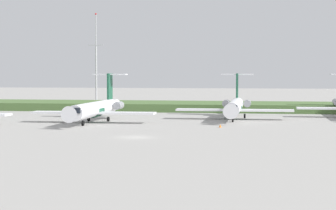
# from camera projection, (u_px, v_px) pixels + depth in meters

# --- Properties ---
(ground_plane) EXTENTS (500.00, 500.00, 0.00)m
(ground_plane) POSITION_uv_depth(u_px,v_px,m) (168.00, 121.00, 114.14)
(ground_plane) COLOR #9E9B96
(grass_berm) EXTENTS (320.00, 20.00, 1.88)m
(grass_berm) POSITION_uv_depth(u_px,v_px,m) (189.00, 106.00, 146.93)
(grass_berm) COLOR #4C6B38
(grass_berm) RESTS_ON ground
(regional_jet_third) EXTENTS (22.81, 31.00, 9.00)m
(regional_jet_third) POSITION_uv_depth(u_px,v_px,m) (96.00, 108.00, 110.83)
(regional_jet_third) COLOR white
(regional_jet_third) RESTS_ON ground
(regional_jet_fourth) EXTENTS (22.81, 31.00, 9.00)m
(regional_jet_fourth) POSITION_uv_depth(u_px,v_px,m) (235.00, 106.00, 118.70)
(regional_jet_fourth) COLOR white
(regional_jet_fourth) RESTS_ON ground
(antenna_mast) EXTENTS (4.40, 0.50, 26.00)m
(antenna_mast) POSITION_uv_depth(u_px,v_px,m) (96.00, 67.00, 170.07)
(antenna_mast) COLOR #B2B2B7
(antenna_mast) RESTS_ON ground
(safety_cone_front_marker) EXTENTS (0.44, 0.44, 0.55)m
(safety_cone_front_marker) POSITION_uv_depth(u_px,v_px,m) (220.00, 126.00, 99.94)
(safety_cone_front_marker) COLOR orange
(safety_cone_front_marker) RESTS_ON ground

